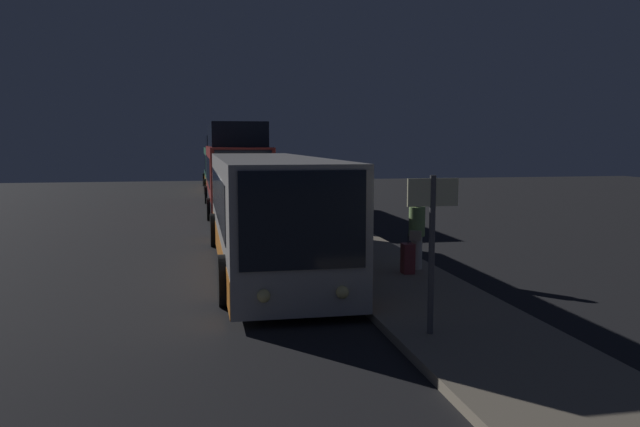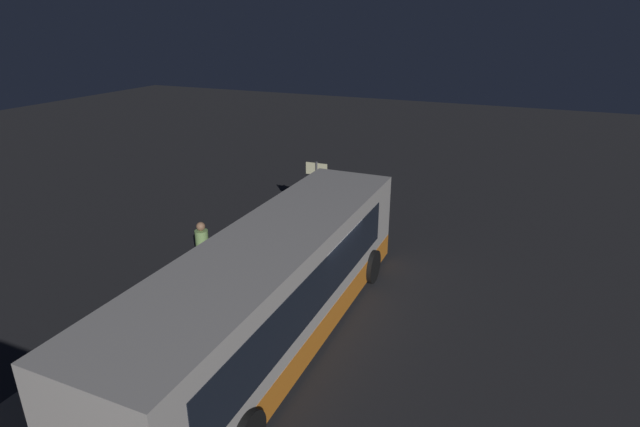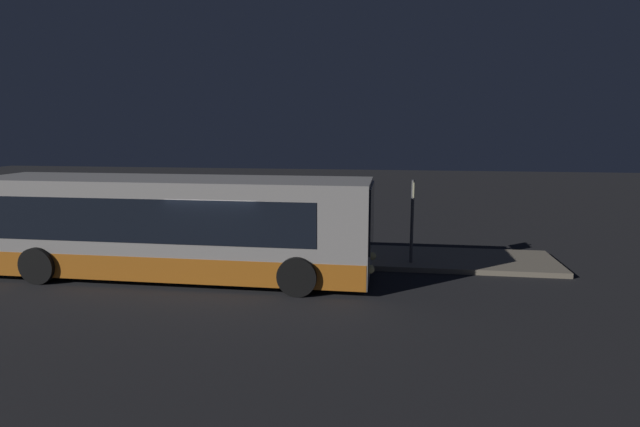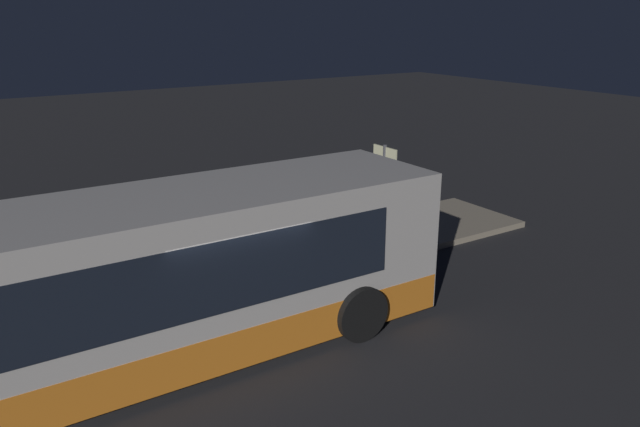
% 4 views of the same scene
% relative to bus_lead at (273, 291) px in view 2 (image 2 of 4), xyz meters
% --- Properties ---
extents(ground, '(80.00, 80.00, 0.00)m').
position_rel_bus_lead_xyz_m(ground, '(1.63, -0.29, -1.46)').
color(ground, '#232326').
extents(platform, '(20.00, 2.82, 0.16)m').
position_rel_bus_lead_xyz_m(platform, '(1.63, 2.72, -1.37)').
color(platform, gray).
rests_on(platform, ground).
extents(bus_lead, '(11.60, 2.87, 2.92)m').
position_rel_bus_lead_xyz_m(bus_lead, '(0.00, 0.00, 0.00)').
color(bus_lead, '#B2ADA8').
rests_on(bus_lead, ground).
extents(passenger_boarding, '(0.66, 0.56, 1.83)m').
position_rel_bus_lead_xyz_m(passenger_boarding, '(1.92, 3.51, -0.31)').
color(passenger_boarding, silver).
rests_on(passenger_boarding, platform).
extents(passenger_waiting, '(0.52, 0.67, 1.66)m').
position_rel_bus_lead_xyz_m(passenger_waiting, '(0.46, 2.15, -0.42)').
color(passenger_waiting, '#6B604C').
rests_on(passenger_waiting, platform).
extents(suitcase, '(0.33, 0.27, 0.96)m').
position_rel_bus_lead_xyz_m(suitcase, '(2.37, 3.13, -0.93)').
color(suitcase, maroon).
rests_on(suitcase, platform).
extents(sign_post, '(0.10, 0.86, 2.62)m').
position_rel_bus_lead_xyz_m(sign_post, '(6.98, 1.92, 0.40)').
color(sign_post, '#4C4C51').
rests_on(sign_post, platform).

